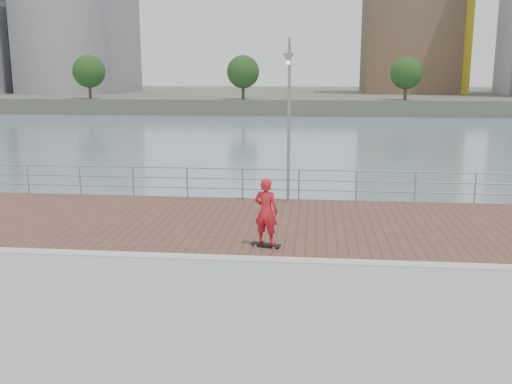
# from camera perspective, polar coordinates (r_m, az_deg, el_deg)

# --- Properties ---
(water) EXTENTS (400.00, 400.00, 0.00)m
(water) POSITION_cam_1_polar(r_m,az_deg,el_deg) (14.83, -0.84, -14.19)
(water) COLOR slate
(water) RESTS_ON ground
(brick_lane) EXTENTS (40.00, 6.80, 0.02)m
(brick_lane) POSITION_cam_1_polar(r_m,az_deg,el_deg) (17.50, 0.55, -3.07)
(brick_lane) COLOR brown
(brick_lane) RESTS_ON seawall
(curb) EXTENTS (40.00, 0.40, 0.06)m
(curb) POSITION_cam_1_polar(r_m,az_deg,el_deg) (14.06, -0.87, -6.73)
(curb) COLOR #B7B5AD
(curb) RESTS_ON seawall
(far_shore) EXTENTS (320.00, 95.00, 2.50)m
(far_shore) POSITION_cam_1_polar(r_m,az_deg,el_deg) (135.85, 5.45, 9.51)
(far_shore) COLOR #4C5142
(far_shore) RESTS_ON ground
(guardrail) EXTENTS (39.06, 0.06, 1.13)m
(guardrail) POSITION_cam_1_polar(r_m,az_deg,el_deg) (20.65, 1.46, 1.16)
(guardrail) COLOR #8C9EA8
(guardrail) RESTS_ON brick_lane
(street_lamp) EXTENTS (0.39, 1.15, 5.41)m
(street_lamp) POSITION_cam_1_polar(r_m,az_deg,el_deg) (19.38, 3.28, 9.83)
(street_lamp) COLOR gray
(street_lamp) RESTS_ON brick_lane
(skateboard) EXTENTS (0.82, 0.42, 0.09)m
(skateboard) POSITION_cam_1_polar(r_m,az_deg,el_deg) (15.03, 1.00, -5.26)
(skateboard) COLOR black
(skateboard) RESTS_ON brick_lane
(skateboarder) EXTENTS (0.73, 0.59, 1.76)m
(skateboarder) POSITION_cam_1_polar(r_m,az_deg,el_deg) (14.79, 1.01, -1.95)
(skateboarder) COLOR red
(skateboarder) RESTS_ON skateboard
(shoreline_trees) EXTENTS (109.47, 5.19, 6.92)m
(shoreline_trees) POSITION_cam_1_polar(r_m,az_deg,el_deg) (90.62, 0.79, 11.81)
(shoreline_trees) COLOR #473323
(shoreline_trees) RESTS_ON far_shore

